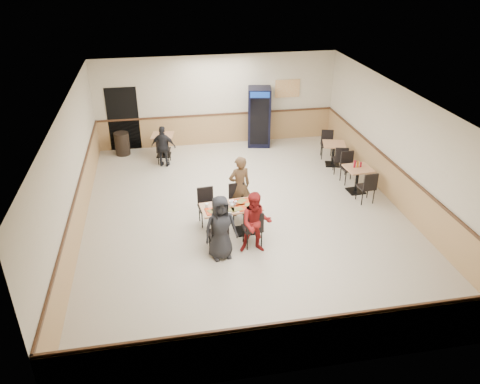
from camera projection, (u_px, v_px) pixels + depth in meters
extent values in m
plane|color=beige|center=(245.00, 215.00, 11.89)|extent=(10.00, 10.00, 0.00)
plane|color=silver|center=(246.00, 100.00, 10.49)|extent=(10.00, 10.00, 0.00)
plane|color=beige|center=(217.00, 101.00, 15.54)|extent=(8.00, 0.00, 8.00)
plane|color=beige|center=(310.00, 297.00, 6.84)|extent=(8.00, 0.00, 8.00)
plane|color=beige|center=(72.00, 174.00, 10.56)|extent=(0.00, 10.00, 10.00)
plane|color=beige|center=(400.00, 149.00, 11.83)|extent=(0.00, 10.00, 10.00)
cube|color=tan|center=(218.00, 129.00, 16.00)|extent=(7.98, 0.03, 1.00)
cube|color=tan|center=(394.00, 184.00, 12.29)|extent=(0.03, 9.98, 1.00)
cube|color=#472B19|center=(217.00, 114.00, 15.74)|extent=(7.98, 0.04, 0.06)
cube|color=black|center=(123.00, 119.00, 15.24)|extent=(1.00, 0.02, 2.10)
cube|color=orange|center=(287.00, 88.00, 15.75)|extent=(0.85, 0.02, 0.60)
cube|color=black|center=(217.00, 235.00, 11.03)|extent=(0.48, 0.48, 0.04)
cylinder|color=black|center=(217.00, 222.00, 10.86)|extent=(0.09, 0.09, 0.67)
cube|color=tan|center=(216.00, 209.00, 10.70)|extent=(0.75, 0.75, 0.04)
cube|color=black|center=(245.00, 230.00, 11.19)|extent=(0.48, 0.48, 0.04)
cylinder|color=black|center=(245.00, 218.00, 11.03)|extent=(0.09, 0.09, 0.67)
cube|color=tan|center=(245.00, 205.00, 10.87)|extent=(0.75, 0.75, 0.04)
imported|color=black|center=(221.00, 228.00, 9.96)|extent=(0.79, 0.58, 1.48)
imported|color=maroon|center=(256.00, 223.00, 10.15)|extent=(0.76, 0.63, 1.45)
imported|color=#4E3721|center=(240.00, 186.00, 11.57)|extent=(0.65, 0.50, 1.58)
imported|color=black|center=(163.00, 147.00, 14.24)|extent=(0.81, 0.53, 1.29)
cube|color=red|center=(247.00, 207.00, 10.73)|extent=(0.47, 0.36, 0.02)
cube|color=red|center=(215.00, 211.00, 10.58)|extent=(0.47, 0.36, 0.02)
cube|color=red|center=(242.00, 202.00, 10.94)|extent=(0.47, 0.36, 0.02)
cylinder|color=white|center=(213.00, 211.00, 10.57)|extent=(0.23, 0.23, 0.01)
cube|color=#A3823F|center=(213.00, 211.00, 10.56)|extent=(0.30, 0.26, 0.02)
cylinder|color=white|center=(250.00, 206.00, 10.80)|extent=(0.23, 0.23, 0.01)
cube|color=#A3823F|center=(250.00, 205.00, 10.79)|extent=(0.30, 0.24, 0.02)
cylinder|color=white|center=(241.00, 202.00, 10.97)|extent=(0.23, 0.23, 0.01)
cube|color=#A3823F|center=(241.00, 201.00, 10.96)|extent=(0.30, 0.29, 0.02)
cylinder|color=white|center=(229.00, 210.00, 10.60)|extent=(0.23, 0.23, 0.01)
cube|color=#A3823F|center=(229.00, 210.00, 10.59)|extent=(0.28, 0.21, 0.02)
cylinder|color=white|center=(237.00, 210.00, 10.63)|extent=(0.23, 0.23, 0.01)
cube|color=#A3823F|center=(237.00, 209.00, 10.62)|extent=(0.28, 0.21, 0.02)
cylinder|color=white|center=(217.00, 210.00, 10.61)|extent=(0.23, 0.23, 0.01)
cube|color=#A3823F|center=(217.00, 210.00, 10.60)|extent=(0.30, 0.26, 0.02)
cylinder|color=white|center=(221.00, 212.00, 10.45)|extent=(0.08, 0.08, 0.10)
cylinder|color=white|center=(220.00, 205.00, 10.74)|extent=(0.08, 0.08, 0.10)
cylinder|color=white|center=(207.00, 206.00, 10.71)|extent=(0.08, 0.08, 0.10)
cylinder|color=#B3B6C7|center=(232.00, 203.00, 10.80)|extent=(0.07, 0.07, 0.12)
cylinder|color=#B3B6C7|center=(236.00, 203.00, 10.78)|extent=(0.07, 0.07, 0.12)
cylinder|color=#B3B6C7|center=(231.00, 203.00, 10.79)|extent=(0.07, 0.07, 0.12)
ellipsoid|color=white|center=(232.00, 205.00, 10.74)|extent=(0.15, 0.15, 0.10)
cube|color=black|center=(355.00, 191.00, 13.00)|extent=(0.46, 0.46, 0.04)
cylinder|color=black|center=(357.00, 180.00, 12.84)|extent=(0.09, 0.09, 0.66)
cube|color=tan|center=(358.00, 168.00, 12.68)|extent=(0.72, 0.72, 0.04)
cube|color=black|center=(332.00, 164.00, 14.59)|extent=(0.52, 0.52, 0.04)
cylinder|color=black|center=(333.00, 154.00, 14.43)|extent=(0.09, 0.09, 0.65)
cube|color=tan|center=(334.00, 144.00, 14.28)|extent=(0.81, 0.81, 0.04)
cylinder|color=maroon|center=(355.00, 164.00, 12.66)|extent=(0.06, 0.06, 0.20)
cylinder|color=#BD6B19|center=(358.00, 164.00, 12.68)|extent=(0.06, 0.06, 0.17)
cylinder|color=maroon|center=(361.00, 164.00, 12.70)|extent=(0.05, 0.05, 0.14)
cube|color=black|center=(164.00, 155.00, 15.24)|extent=(0.50, 0.50, 0.04)
cylinder|color=black|center=(163.00, 145.00, 15.08)|extent=(0.09, 0.09, 0.65)
cube|color=tan|center=(162.00, 135.00, 14.92)|extent=(0.78, 0.78, 0.04)
cube|color=black|center=(259.00, 117.00, 15.65)|extent=(0.87, 0.86, 1.97)
cube|color=black|center=(259.00, 122.00, 15.34)|extent=(0.59, 0.13, 1.56)
cube|color=#0E329C|center=(260.00, 95.00, 14.91)|extent=(0.62, 0.14, 0.19)
cylinder|color=black|center=(122.00, 144.00, 15.17)|extent=(0.47, 0.47, 0.74)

